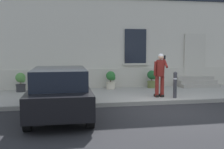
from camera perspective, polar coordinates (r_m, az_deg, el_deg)
The scene contains 12 objects.
ground_plane at distance 9.28m, azimuth 11.23°, elevation -7.57°, with size 80.00×80.00×0.00m, color #232326.
sidewalk at distance 11.86m, azimuth 6.23°, elevation -4.24°, with size 24.00×3.60×0.15m, color #99968E.
curb_edge at distance 10.12m, azimuth 9.27°, elevation -5.99°, with size 24.00×0.12×0.15m, color gray.
building_facade at distance 14.18m, azimuth 3.48°, elevation 12.22°, with size 24.00×1.52×7.50m.
entrance_stoop at distance 14.43m, azimuth 17.69°, elevation -1.66°, with size 2.00×0.96×0.48m.
hatchback_car_black at distance 8.37m, azimuth -11.07°, elevation -3.50°, with size 1.81×4.08×1.50m.
bollard_near_person at distance 10.74m, azimuth 13.32°, elevation -1.95°, with size 0.15×0.15×1.04m.
person_on_phone at distance 10.75m, azimuth 10.23°, elevation 0.47°, with size 0.51×0.48×1.75m.
planter_charcoal at distance 12.65m, azimuth -18.91°, elevation -1.46°, with size 0.44×0.44×0.86m.
planter_terracotta at distance 12.63m, azimuth -9.54°, elevation -1.24°, with size 0.44×0.44×0.86m.
planter_cream at distance 12.77m, azimuth -0.24°, elevation -1.09°, with size 0.44×0.44×0.86m.
planter_olive at distance 13.32m, azimuth 8.49°, elevation -0.88°, with size 0.44×0.44×0.86m.
Camera 1 is at (-3.37, -8.38, 2.11)m, focal length 42.80 mm.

